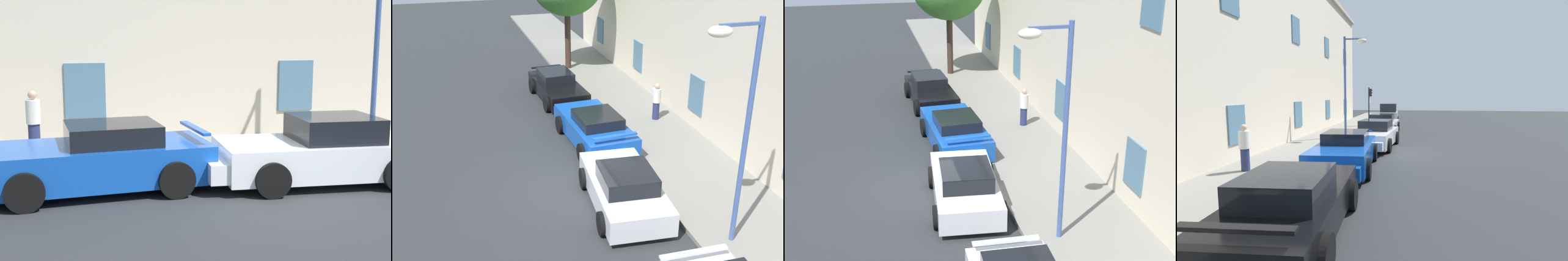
% 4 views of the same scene
% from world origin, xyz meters
% --- Properties ---
extents(ground_plane, '(80.00, 80.00, 0.00)m').
position_xyz_m(ground_plane, '(0.00, 0.00, 0.00)').
color(ground_plane, '#2B2D30').
extents(sidewalk, '(60.00, 3.64, 0.14)m').
position_xyz_m(sidewalk, '(0.00, 4.24, 0.07)').
color(sidewalk, gray).
rests_on(sidewalk, ground).
extents(sportscar_yellow_flank, '(5.00, 2.37, 1.36)m').
position_xyz_m(sportscar_yellow_flank, '(-3.38, 1.71, 0.62)').
color(sportscar_yellow_flank, '#144CB2').
rests_on(sportscar_yellow_flank, ground).
extents(sportscar_white_middle, '(4.79, 2.46, 1.42)m').
position_xyz_m(sportscar_white_middle, '(1.29, 1.21, 0.62)').
color(sportscar_white_middle, white).
rests_on(sportscar_white_middle, ground).
extents(pedestrian_admiring, '(0.37, 0.37, 1.61)m').
position_xyz_m(pedestrian_admiring, '(-4.48, 4.92, 0.96)').
color(pedestrian_admiring, navy).
rests_on(pedestrian_admiring, sidewalk).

